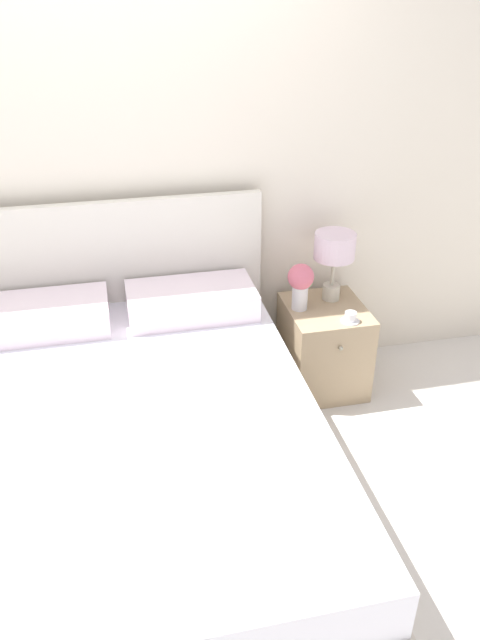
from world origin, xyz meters
name	(u,v)px	position (x,y,z in m)	size (l,w,h in m)	color
ground_plane	(127,382)	(0.00, 0.00, 0.00)	(12.00, 12.00, 0.00)	silver
wall_back	(102,158)	(0.00, 0.07, 1.30)	(8.00, 0.06, 2.60)	silver
bed	(134,451)	(0.00, -0.96, 0.30)	(1.58, 2.07, 1.11)	beige
nightstand	(324,347)	(1.11, -0.26, 0.25)	(0.42, 0.49, 0.50)	tan
table_lamp	(335,251)	(1.17, -0.16, 0.79)	(0.22, 0.22, 0.39)	beige
flower_vase	(301,282)	(0.96, -0.23, 0.66)	(0.14, 0.14, 0.26)	white
teacup	(351,317)	(1.18, -0.43, 0.53)	(0.10, 0.10, 0.05)	white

